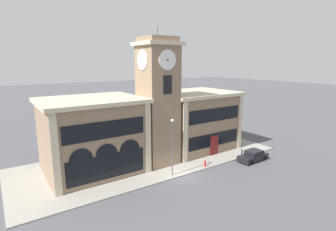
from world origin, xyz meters
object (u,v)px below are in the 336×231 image
Objects in this scene: street_lamp at (172,140)px; parked_car_near at (253,155)px; fire_hydrant at (205,163)px; bollard at (242,153)px.

parked_car_near is at bearing -10.40° from street_lamp.
fire_hydrant is (4.87, -0.27, -3.88)m from street_lamp.
street_lamp is 7.69× the size of fire_hydrant.
street_lamp is at bearing -11.38° from parked_car_near.
street_lamp reaches higher than parked_car_near.
fire_hydrant is at bearing -3.20° from street_lamp.
bollard is at bearing -81.96° from parked_car_near.
fire_hydrant is (-6.93, 1.89, -0.19)m from parked_car_near.
street_lamp reaches higher than fire_hydrant.
parked_car_near is at bearing -80.98° from bollard.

